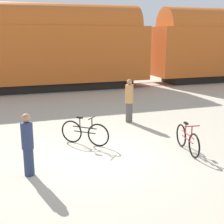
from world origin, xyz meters
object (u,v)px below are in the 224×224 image
object	(u,v)px
bicycle_maroon	(187,140)
person_in_navy	(28,144)
bicycle_black	(85,133)
person_in_tan	(129,101)
freight_train	(46,45)

from	to	relation	value
bicycle_maroon	person_in_navy	world-z (taller)	person_in_navy
bicycle_black	bicycle_maroon	xyz separation A→B (m)	(2.79, -1.63, -0.01)
bicycle_black	person_in_navy	xyz separation A→B (m)	(-1.88, -1.77, 0.42)
person_in_tan	person_in_navy	xyz separation A→B (m)	(-4.23, -3.81, -0.07)
freight_train	bicycle_black	bearing A→B (deg)	-91.31
bicycle_black	bicycle_maroon	world-z (taller)	bicycle_black
freight_train	bicycle_black	distance (m)	11.07
person_in_tan	person_in_navy	bearing A→B (deg)	26.30
bicycle_maroon	person_in_tan	world-z (taller)	person_in_tan
person_in_tan	bicycle_maroon	bearing A→B (deg)	81.15
freight_train	bicycle_black	size ratio (longest dim) A/B	31.31
person_in_tan	bicycle_black	bearing A→B (deg)	25.19
freight_train	bicycle_maroon	distance (m)	12.91
bicycle_black	person_in_tan	bearing A→B (deg)	40.88
freight_train	bicycle_maroon	bearing A→B (deg)	-78.42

